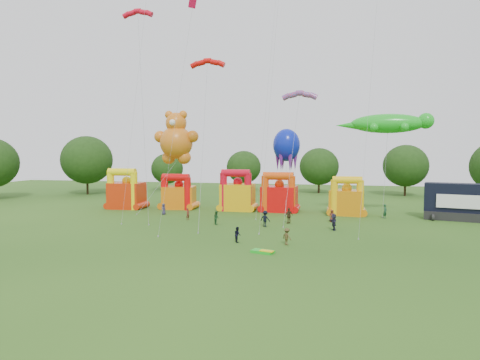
% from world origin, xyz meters
% --- Properties ---
extents(ground, '(160.00, 160.00, 0.00)m').
position_xyz_m(ground, '(0.00, 0.00, 0.00)').
color(ground, '#244B15').
rests_on(ground, ground).
extents(tree_ring, '(126.65, 128.78, 12.07)m').
position_xyz_m(tree_ring, '(-1.21, 0.63, 6.26)').
color(tree_ring, '#352314').
rests_on(tree_ring, ground).
extents(bouncy_castle_0, '(5.12, 4.16, 6.36)m').
position_xyz_m(bouncy_castle_0, '(-20.53, 26.38, 2.42)').
color(bouncy_castle_0, red).
rests_on(bouncy_castle_0, ground).
extents(bouncy_castle_1, '(5.28, 4.46, 5.53)m').
position_xyz_m(bouncy_castle_1, '(-12.40, 27.89, 2.11)').
color(bouncy_castle_1, orange).
rests_on(bouncy_castle_1, ground).
extents(bouncy_castle_2, '(4.83, 3.88, 6.29)m').
position_xyz_m(bouncy_castle_2, '(-3.01, 27.99, 2.40)').
color(bouncy_castle_2, '#E8A70C').
rests_on(bouncy_castle_2, ground).
extents(bouncy_castle_3, '(5.30, 4.40, 5.95)m').
position_xyz_m(bouncy_castle_3, '(3.33, 28.17, 2.26)').
color(bouncy_castle_3, red).
rests_on(bouncy_castle_3, ground).
extents(bouncy_castle_4, '(4.97, 4.21, 5.54)m').
position_xyz_m(bouncy_castle_4, '(13.06, 26.73, 2.13)').
color(bouncy_castle_4, orange).
rests_on(bouncy_castle_4, ground).
extents(stage_trailer, '(7.86, 4.50, 4.86)m').
position_xyz_m(stage_trailer, '(26.81, 25.42, 2.33)').
color(stage_trailer, black).
rests_on(stage_trailer, ground).
extents(teddy_bear_kite, '(7.32, 8.75, 15.20)m').
position_xyz_m(teddy_bear_kite, '(-13.15, 25.17, 7.22)').
color(teddy_bear_kite, orange).
rests_on(teddy_bear_kite, ground).
extents(gecko_kite, '(12.97, 4.29, 14.25)m').
position_xyz_m(gecko_kite, '(18.32, 26.96, 11.60)').
color(gecko_kite, green).
rests_on(gecko_kite, ground).
extents(octopus_kite, '(4.23, 10.34, 12.57)m').
position_xyz_m(octopus_kite, '(4.10, 30.65, 7.33)').
color(octopus_kite, '#0B1CAB').
rests_on(octopus_kite, ground).
extents(parafoil_kites, '(25.82, 10.69, 28.71)m').
position_xyz_m(parafoil_kites, '(-8.33, 15.85, 12.41)').
color(parafoil_kites, red).
rests_on(parafoil_kites, ground).
extents(diamond_kites, '(30.67, 19.73, 38.14)m').
position_xyz_m(diamond_kites, '(0.18, 15.29, 16.33)').
color(diamond_kites, '#DF0A3E').
rests_on(diamond_kites, ground).
extents(folded_kite_bundle, '(2.21, 1.54, 0.31)m').
position_xyz_m(folded_kite_bundle, '(5.15, 2.17, 0.14)').
color(folded_kite_bundle, green).
rests_on(folded_kite_bundle, ground).
extents(spectator_0, '(0.91, 0.75, 1.59)m').
position_xyz_m(spectator_0, '(-12.29, 21.58, 0.79)').
color(spectator_0, '#2E2945').
rests_on(spectator_0, ground).
extents(spectator_1, '(0.55, 0.67, 1.56)m').
position_xyz_m(spectator_1, '(-7.37, 17.86, 0.78)').
color(spectator_1, '#5C271A').
rests_on(spectator_1, ground).
extents(spectator_2, '(0.97, 1.03, 1.68)m').
position_xyz_m(spectator_2, '(-2.79, 15.33, 0.84)').
color(spectator_2, '#1C4721').
rests_on(spectator_2, ground).
extents(spectator_3, '(1.43, 1.11, 1.95)m').
position_xyz_m(spectator_3, '(3.29, 15.11, 0.97)').
color(spectator_3, black).
rests_on(spectator_3, ground).
extents(spectator_4, '(1.18, 1.10, 1.95)m').
position_xyz_m(spectator_4, '(5.82, 18.07, 0.98)').
color(spectator_4, '#382816').
rests_on(spectator_4, ground).
extents(spectator_5, '(1.06, 1.87, 1.92)m').
position_xyz_m(spectator_5, '(11.28, 14.55, 0.96)').
color(spectator_5, '#25233B').
rests_on(spectator_5, ground).
extents(spectator_6, '(0.82, 0.59, 1.57)m').
position_xyz_m(spectator_6, '(11.06, 20.22, 0.79)').
color(spectator_6, '#5E281B').
rests_on(spectator_6, ground).
extents(spectator_7, '(0.76, 0.83, 1.91)m').
position_xyz_m(spectator_7, '(18.02, 24.78, 0.96)').
color(spectator_7, '#194027').
rests_on(spectator_7, ground).
extents(spectator_8, '(0.88, 0.94, 1.54)m').
position_xyz_m(spectator_8, '(1.93, 6.04, 0.77)').
color(spectator_8, black).
rests_on(spectator_8, ground).
extents(spectator_9, '(1.21, 1.17, 1.66)m').
position_xyz_m(spectator_9, '(6.86, 5.85, 0.83)').
color(spectator_9, '#493D1D').
rests_on(spectator_9, ground).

